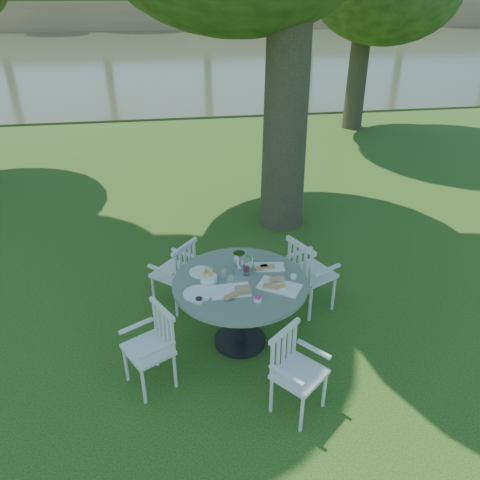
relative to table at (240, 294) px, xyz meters
name	(u,v)px	position (x,y,z in m)	size (l,w,h in m)	color
ground	(243,310)	(0.11, 0.54, -0.63)	(140.00, 140.00, 0.00)	#19390B
table	(240,294)	(0.00, 0.00, 0.00)	(1.37, 1.37, 0.79)	black
chair_ne	(306,270)	(0.84, 0.46, -0.09)	(0.59, 0.61, 0.92)	silver
chair_nw	(179,270)	(-0.60, 0.76, -0.13)	(0.59, 0.60, 0.86)	silver
chair_sw	(155,341)	(-0.87, -0.42, -0.14)	(0.55, 0.56, 0.83)	silver
chair_se	(292,365)	(0.32, -0.92, -0.15)	(0.57, 0.57, 0.83)	silver
tableware	(237,274)	(-0.02, 0.06, 0.20)	(1.19, 0.80, 0.25)	white
river	(175,54)	(0.11, 23.54, -0.63)	(100.00, 28.00, 0.12)	#343A22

